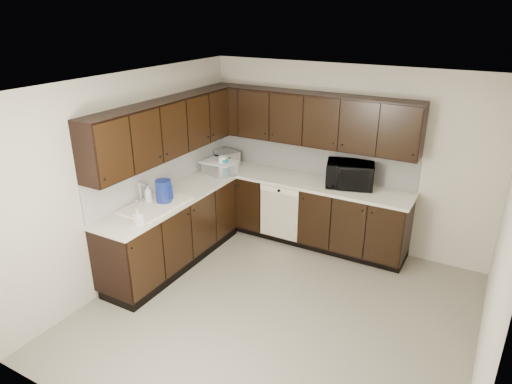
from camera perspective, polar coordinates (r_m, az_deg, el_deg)
floor at (r=5.28m, az=2.77°, el=-14.76°), size 4.00×4.00×0.00m
ceiling at (r=4.27m, az=3.40°, el=13.09°), size 4.00×4.00×0.00m
wall_back at (r=6.38m, az=11.07°, el=4.24°), size 4.00×0.02×2.50m
wall_left at (r=5.73m, az=-15.16°, el=1.80°), size 0.02×4.00×2.50m
wall_right at (r=4.26m, az=28.14°, el=-7.52°), size 0.02×4.00×2.50m
wall_front at (r=3.21m, az=-13.58°, el=-15.33°), size 4.00×0.02×2.50m
lower_cabinets at (r=6.31m, az=-0.83°, el=-3.73°), size 3.00×2.80×0.90m
countertop at (r=6.10m, az=-0.88°, el=0.54°), size 3.03×2.83×0.04m
backsplash at (r=6.29m, az=-1.59°, el=3.71°), size 3.00×2.80×0.48m
upper_cabinets at (r=5.97m, az=-1.26°, el=8.60°), size 3.00×2.80×0.70m
dishwasher at (r=6.36m, az=2.91°, el=-2.21°), size 0.58×0.04×0.78m
sink at (r=5.66m, az=-12.54°, el=-2.28°), size 0.54×0.82×0.42m
microwave at (r=6.16m, az=11.63°, el=2.16°), size 0.70×0.57×0.34m
soap_bottle_a at (r=5.18m, az=-14.54°, el=-2.98°), size 0.10×0.10×0.18m
soap_bottle_b at (r=5.70m, az=-13.33°, el=-0.18°), size 0.10×0.10×0.24m
toaster_oven at (r=6.93m, az=-3.62°, el=4.29°), size 0.41×0.37×0.21m
storage_bin at (r=6.58m, az=-4.60°, el=3.07°), size 0.52×0.46×0.17m
blue_pitcher at (r=5.65m, az=-11.48°, el=0.04°), size 0.24×0.24×0.29m
teal_tumbler at (r=6.52m, az=-3.97°, el=3.18°), size 0.10×0.10×0.23m
paper_towel_roll at (r=6.53m, az=-4.18°, el=3.37°), size 0.15×0.15×0.26m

